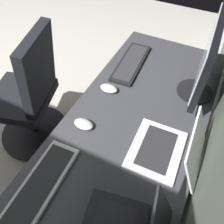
{
  "coord_description": "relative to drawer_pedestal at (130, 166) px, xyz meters",
  "views": [
    {
      "loc": [
        0.93,
        2.15,
        1.65
      ],
      "look_at": [
        0.4,
        1.89,
        0.95
      ],
      "focal_mm": 36.14,
      "sensor_mm": 36.0,
      "label": 1
    }
  ],
  "objects": [
    {
      "name": "drawer_pedestal",
      "position": [
        0.0,
        0.0,
        0.0
      ],
      "size": [
        0.4,
        0.51,
        0.69
      ],
      "color": "#38383D",
      "rests_on": "ground"
    },
    {
      "name": "keyboard_spare",
      "position": [
        -0.48,
        -0.23,
        0.39
      ],
      "size": [
        0.43,
        0.17,
        0.02
      ],
      "color": "black",
      "rests_on": "desk"
    },
    {
      "name": "laptop_left",
      "position": [
        0.06,
        0.19,
        0.43
      ],
      "size": [
        0.3,
        0.32,
        0.22
      ],
      "color": "white",
      "rests_on": "desk"
    },
    {
      "name": "desk",
      "position": [
        0.11,
        -0.03,
        0.31
      ],
      "size": [
        1.92,
        0.68,
        0.73
      ],
      "color": "#38383D",
      "rests_on": "ground"
    },
    {
      "name": "mouse_main",
      "position": [
        0.09,
        -0.25,
        0.4
      ],
      "size": [
        0.06,
        0.1,
        0.03
      ],
      "primitive_type": "ellipsoid",
      "color": "silver",
      "rests_on": "desk"
    },
    {
      "name": "office_chair",
      "position": [
        -0.1,
        -0.85,
        0.11
      ],
      "size": [
        0.56,
        0.6,
        0.97
      ],
      "color": "black",
      "rests_on": "ground"
    },
    {
      "name": "mouse_spare",
      "position": [
        -0.19,
        -0.25,
        0.4
      ],
      "size": [
        0.06,
        0.1,
        0.03
      ],
      "primitive_type": "ellipsoid",
      "color": "silver",
      "rests_on": "desk"
    },
    {
      "name": "keyboard_main",
      "position": [
        0.44,
        -0.24,
        0.39
      ],
      "size": [
        0.43,
        0.16,
        0.02
      ],
      "color": "silver",
      "rests_on": "desk"
    },
    {
      "name": "monitor_primary",
      "position": [
        -0.4,
        0.2,
        0.63
      ],
      "size": [
        0.55,
        0.2,
        0.42
      ],
      "color": "black",
      "rests_on": "desk"
    }
  ]
}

